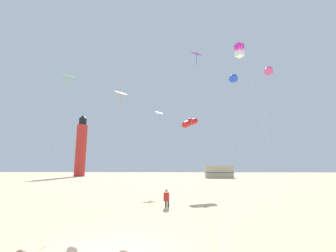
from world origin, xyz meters
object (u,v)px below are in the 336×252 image
(kite_flyer_standing, at_px, (167,198))
(kite_diamond_orange, at_px, (120,97))
(kite_diamond_violet, at_px, (196,60))
(kite_diamond_lime, at_px, (67,80))
(kite_box_magenta, at_px, (239,51))
(kite_diamond_cyan, at_px, (160,116))
(rv_van_tan, at_px, (219,172))
(lighthouse_distant, at_px, (81,147))
(kite_tube_scarlet, at_px, (190,122))
(kite_tube_rainbow, at_px, (269,71))
(kite_tube_blue, at_px, (234,79))

(kite_flyer_standing, distance_m, kite_diamond_orange, 8.77)
(kite_diamond_violet, height_order, kite_diamond_lime, kite_diamond_violet)
(kite_diamond_violet, distance_m, kite_diamond_lime, 12.17)
(kite_diamond_orange, relative_size, kite_box_magenta, 0.66)
(kite_diamond_cyan, relative_size, rv_van_tan, 1.54)
(lighthouse_distant, height_order, rv_van_tan, lighthouse_distant)
(kite_diamond_violet, xyz_separation_m, kite_diamond_orange, (-6.51, -3.89, -4.91))
(kite_diamond_violet, height_order, kite_diamond_orange, kite_diamond_violet)
(kite_tube_scarlet, height_order, lighthouse_distant, lighthouse_distant)
(kite_flyer_standing, relative_size, kite_diamond_violet, 0.08)
(lighthouse_distant, bearing_deg, kite_tube_scarlet, -51.07)
(kite_diamond_lime, bearing_deg, kite_box_magenta, 9.72)
(kite_tube_rainbow, bearing_deg, kite_box_magenta, -140.64)
(kite_box_magenta, bearing_deg, kite_diamond_orange, -172.49)
(kite_diamond_violet, bearing_deg, rv_van_tan, 77.08)
(kite_tube_blue, distance_m, rv_van_tan, 33.16)
(kite_tube_rainbow, bearing_deg, kite_diamond_violet, -176.65)
(kite_diamond_cyan, xyz_separation_m, rv_van_tan, (11.85, 24.07, -8.06))
(kite_flyer_standing, xyz_separation_m, kite_tube_scarlet, (2.17, 10.84, 7.07))
(kite_box_magenta, distance_m, lighthouse_distant, 53.13)
(kite_flyer_standing, height_order, kite_diamond_lime, kite_diamond_lime)
(kite_diamond_lime, relative_size, rv_van_tan, 1.49)
(kite_diamond_violet, distance_m, kite_tube_blue, 4.61)
(kite_diamond_violet, relative_size, kite_diamond_orange, 1.61)
(kite_diamond_cyan, xyz_separation_m, kite_tube_scarlet, (3.85, -4.12, -1.77))
(kite_box_magenta, bearing_deg, rv_van_tan, 83.68)
(kite_diamond_orange, xyz_separation_m, kite_tube_scarlet, (6.07, 8.69, -0.48))
(kite_flyer_standing, distance_m, kite_tube_blue, 15.11)
(kite_diamond_cyan, xyz_separation_m, kite_box_magenta, (7.91, -11.47, 3.19))
(kite_box_magenta, relative_size, kite_tube_rainbow, 1.05)
(kite_diamond_lime, height_order, kite_tube_rainbow, kite_tube_rainbow)
(kite_diamond_cyan, bearing_deg, rv_van_tan, 63.79)
(kite_diamond_orange, relative_size, kite_tube_blue, 0.70)
(kite_diamond_orange, bearing_deg, rv_van_tan, 69.11)
(kite_tube_scarlet, xyz_separation_m, kite_box_magenta, (4.06, -7.35, 4.96))
(kite_box_magenta, distance_m, rv_van_tan, 37.49)
(kite_flyer_standing, bearing_deg, kite_diamond_lime, -3.49)
(lighthouse_distant, bearing_deg, rv_van_tan, -10.25)
(kite_tube_rainbow, bearing_deg, kite_diamond_lime, -163.06)
(kite_box_magenta, relative_size, rv_van_tan, 2.02)
(kite_diamond_violet, distance_m, kite_diamond_orange, 9.03)
(kite_diamond_violet, xyz_separation_m, kite_tube_blue, (4.08, 1.68, -1.32))
(lighthouse_distant, relative_size, rv_van_tan, 2.56)
(kite_box_magenta, bearing_deg, kite_diamond_lime, -170.28)
(kite_tube_scarlet, relative_size, lighthouse_distant, 0.50)
(kite_tube_blue, height_order, lighthouse_distant, lighthouse_distant)
(kite_diamond_cyan, distance_m, kite_tube_rainbow, 14.55)
(kite_diamond_violet, xyz_separation_m, rv_van_tan, (7.57, 32.99, -11.68))
(kite_box_magenta, height_order, rv_van_tan, kite_box_magenta)
(kite_tube_scarlet, xyz_separation_m, kite_tube_rainbow, (7.70, -4.37, 4.28))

